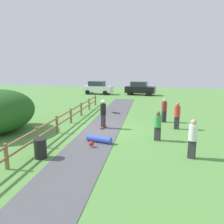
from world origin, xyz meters
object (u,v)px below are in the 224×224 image
object	(u,v)px
skater_fallen	(98,139)
skateboard_loose	(116,113)
bystander_maroon	(164,109)
bystander_red	(177,114)
skater_riding	(103,112)
parked_car_white	(98,88)
parked_car_black	(140,88)
bystander_white	(193,137)
bystander_green	(158,125)
trash_bin	(40,149)

from	to	relation	value
skater_fallen	skateboard_loose	bearing A→B (deg)	91.48
skateboard_loose	bystander_maroon	distance (m)	4.77
bystander_red	bystander_maroon	world-z (taller)	bystander_red
skater_riding	parked_car_white	world-z (taller)	skater_riding
parked_car_white	parked_car_black	distance (m)	6.19
bystander_white	bystander_red	bearing A→B (deg)	91.37
skater_riding	skater_fallen	bearing A→B (deg)	-83.61
bystander_green	bystander_white	world-z (taller)	bystander_white
trash_bin	skateboard_loose	size ratio (longest dim) A/B	1.11
skateboard_loose	bystander_white	xyz separation A→B (m)	(4.84, -9.18, 0.92)
skateboard_loose	bystander_red	xyz separation A→B (m)	(4.72, -4.27, 0.91)
trash_bin	bystander_green	bearing A→B (deg)	32.26
skater_fallen	bystander_green	distance (m)	3.40
bystander_white	parked_car_white	xyz separation A→B (m)	(-9.50, 22.59, -0.05)
parked_car_white	bystander_maroon	bearing A→B (deg)	-61.36
skateboard_loose	parked_car_white	distance (m)	14.22
bystander_red	bystander_maroon	size ratio (longest dim) A/B	1.01
trash_bin	skateboard_loose	distance (m)	10.44
bystander_maroon	skateboard_loose	bearing A→B (deg)	148.52
bystander_green	skateboard_loose	bearing A→B (deg)	116.18
skater_riding	bystander_maroon	distance (m)	4.79
skater_fallen	skateboard_loose	world-z (taller)	skater_fallen
trash_bin	bystander_maroon	world-z (taller)	bystander_maroon
trash_bin	parked_car_white	world-z (taller)	parked_car_white
parked_car_black	skateboard_loose	bearing A→B (deg)	-96.51
trash_bin	bystander_maroon	bearing A→B (deg)	52.68
skateboard_loose	bystander_maroon	xyz separation A→B (m)	(3.99, -2.45, 0.90)
skater_fallen	parked_car_black	world-z (taller)	parked_car_black
skateboard_loose	bystander_maroon	size ratio (longest dim) A/B	0.45
bystander_white	skater_riding	bearing A→B (deg)	139.04
trash_bin	skater_riding	xyz separation A→B (m)	(1.83, 5.38, 0.65)
bystander_green	parked_car_black	xyz separation A→B (m)	(-1.85, 20.29, 0.03)
bystander_red	skateboard_loose	bearing A→B (deg)	137.88
bystander_red	bystander_green	xyz separation A→B (m)	(-1.34, -2.61, -0.07)
skateboard_loose	parked_car_white	size ratio (longest dim) A/B	0.18
skater_fallen	parked_car_black	size ratio (longest dim) A/B	0.33
skater_fallen	parked_car_white	world-z (taller)	parked_car_white
trash_bin	bystander_red	xyz separation A→B (m)	(6.68, 5.98, 0.54)
trash_bin	parked_car_white	bearing A→B (deg)	96.52
trash_bin	bystander_white	bearing A→B (deg)	8.94
skater_fallen	bystander_red	distance (m)	5.81
bystander_maroon	parked_car_white	bearing A→B (deg)	118.64
bystander_white	trash_bin	bearing A→B (deg)	-171.06
skater_riding	skater_fallen	world-z (taller)	skater_riding
bystander_red	bystander_green	bearing A→B (deg)	-117.09
bystander_red	parked_car_white	distance (m)	20.00
skateboard_loose	bystander_red	bearing A→B (deg)	-42.12
skater_riding	skater_fallen	size ratio (longest dim) A/B	1.30
bystander_white	bystander_maroon	bearing A→B (deg)	97.13
parked_car_white	skater_riding	bearing A→B (deg)	-76.08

